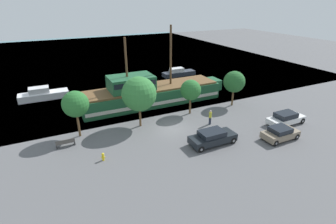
{
  "coord_description": "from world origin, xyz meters",
  "views": [
    {
      "loc": [
        -11.93,
        -23.67,
        13.67
      ],
      "look_at": [
        0.57,
        2.0,
        1.2
      ],
      "focal_mm": 28.0,
      "sensor_mm": 36.0,
      "label": 1
    }
  ],
  "objects_px": {
    "pirate_ship": "(150,93)",
    "bench_promenade_east": "(65,143)",
    "pedestrian_walking_near": "(210,117)",
    "parked_car_curb_rear": "(212,137)",
    "fire_hydrant": "(103,156)",
    "parked_car_curb_mid": "(286,118)",
    "moored_boat_dockside": "(178,73)",
    "moored_boat_outer": "(43,94)",
    "parked_car_curb_front": "(280,133)"
  },
  "relations": [
    {
      "from": "parked_car_curb_mid",
      "to": "moored_boat_dockside",
      "type": "bearing_deg",
      "value": 93.61
    },
    {
      "from": "moored_boat_outer",
      "to": "bench_promenade_east",
      "type": "height_order",
      "value": "moored_boat_outer"
    },
    {
      "from": "parked_car_curb_mid",
      "to": "pedestrian_walking_near",
      "type": "xyz_separation_m",
      "value": [
        -7.99,
        3.85,
        0.17
      ]
    },
    {
      "from": "pirate_ship",
      "to": "pedestrian_walking_near",
      "type": "distance_m",
      "value": 9.99
    },
    {
      "from": "moored_boat_outer",
      "to": "fire_hydrant",
      "type": "distance_m",
      "value": 20.2
    },
    {
      "from": "parked_car_curb_mid",
      "to": "parked_car_curb_front",
      "type": "bearing_deg",
      "value": -145.78
    },
    {
      "from": "moored_boat_outer",
      "to": "parked_car_curb_rear",
      "type": "height_order",
      "value": "moored_boat_outer"
    },
    {
      "from": "parked_car_curb_mid",
      "to": "parked_car_curb_rear",
      "type": "distance_m",
      "value": 10.36
    },
    {
      "from": "parked_car_curb_rear",
      "to": "fire_hydrant",
      "type": "distance_m",
      "value": 10.84
    },
    {
      "from": "moored_boat_dockside",
      "to": "fire_hydrant",
      "type": "distance_m",
      "value": 29.42
    },
    {
      "from": "pirate_ship",
      "to": "bench_promenade_east",
      "type": "relative_size",
      "value": 11.47
    },
    {
      "from": "parked_car_curb_front",
      "to": "bench_promenade_east",
      "type": "height_order",
      "value": "parked_car_curb_front"
    },
    {
      "from": "moored_boat_dockside",
      "to": "parked_car_curb_rear",
      "type": "height_order",
      "value": "moored_boat_dockside"
    },
    {
      "from": "pirate_ship",
      "to": "parked_car_curb_rear",
      "type": "height_order",
      "value": "pirate_ship"
    },
    {
      "from": "moored_boat_dockside",
      "to": "moored_boat_outer",
      "type": "distance_m",
      "value": 23.82
    },
    {
      "from": "parked_car_curb_mid",
      "to": "parked_car_curb_rear",
      "type": "xyz_separation_m",
      "value": [
        -10.36,
        -0.04,
        0.01
      ]
    },
    {
      "from": "moored_boat_dockside",
      "to": "parked_car_curb_front",
      "type": "bearing_deg",
      "value": -94.15
    },
    {
      "from": "parked_car_curb_mid",
      "to": "fire_hydrant",
      "type": "height_order",
      "value": "parked_car_curb_mid"
    },
    {
      "from": "parked_car_curb_rear",
      "to": "pedestrian_walking_near",
      "type": "height_order",
      "value": "pedestrian_walking_near"
    },
    {
      "from": "moored_boat_dockside",
      "to": "bench_promenade_east",
      "type": "relative_size",
      "value": 3.47
    },
    {
      "from": "fire_hydrant",
      "to": "pedestrian_walking_near",
      "type": "bearing_deg",
      "value": 8.64
    },
    {
      "from": "pirate_ship",
      "to": "parked_car_curb_front",
      "type": "height_order",
      "value": "pirate_ship"
    },
    {
      "from": "parked_car_curb_mid",
      "to": "pedestrian_walking_near",
      "type": "bearing_deg",
      "value": 154.3
    },
    {
      "from": "parked_car_curb_rear",
      "to": "fire_hydrant",
      "type": "height_order",
      "value": "parked_car_curb_rear"
    },
    {
      "from": "moored_boat_dockside",
      "to": "parked_car_curb_mid",
      "type": "distance_m",
      "value": 23.93
    },
    {
      "from": "pirate_ship",
      "to": "pedestrian_walking_near",
      "type": "height_order",
      "value": "pirate_ship"
    },
    {
      "from": "moored_boat_outer",
      "to": "parked_car_curb_rear",
      "type": "distance_m",
      "value": 26.27
    },
    {
      "from": "moored_boat_outer",
      "to": "parked_car_curb_front",
      "type": "xyz_separation_m",
      "value": [
        21.81,
        -23.94,
        0.0
      ]
    },
    {
      "from": "parked_car_curb_rear",
      "to": "parked_car_curb_front",
      "type": "bearing_deg",
      "value": -18.15
    },
    {
      "from": "moored_boat_dockside",
      "to": "pedestrian_walking_near",
      "type": "relative_size",
      "value": 3.55
    },
    {
      "from": "pirate_ship",
      "to": "bench_promenade_east",
      "type": "xyz_separation_m",
      "value": [
        -12.03,
        -7.18,
        -1.12
      ]
    },
    {
      "from": "moored_boat_outer",
      "to": "bench_promenade_east",
      "type": "relative_size",
      "value": 3.76
    },
    {
      "from": "moored_boat_outer",
      "to": "fire_hydrant",
      "type": "relative_size",
      "value": 8.91
    },
    {
      "from": "parked_car_curb_front",
      "to": "parked_car_curb_mid",
      "type": "distance_m",
      "value": 4.12
    },
    {
      "from": "parked_car_curb_front",
      "to": "fire_hydrant",
      "type": "xyz_separation_m",
      "value": [
        -17.62,
        4.18,
        -0.28
      ]
    },
    {
      "from": "parked_car_curb_rear",
      "to": "moored_boat_dockside",
      "type": "bearing_deg",
      "value": 69.69
    },
    {
      "from": "parked_car_curb_mid",
      "to": "bench_promenade_east",
      "type": "distance_m",
      "value": 24.55
    },
    {
      "from": "moored_boat_outer",
      "to": "parked_car_curb_mid",
      "type": "bearing_deg",
      "value": -40.61
    },
    {
      "from": "bench_promenade_east",
      "to": "pedestrian_walking_near",
      "type": "height_order",
      "value": "pedestrian_walking_near"
    },
    {
      "from": "pirate_ship",
      "to": "parked_car_curb_front",
      "type": "bearing_deg",
      "value": -61.37
    },
    {
      "from": "fire_hydrant",
      "to": "moored_boat_outer",
      "type": "bearing_deg",
      "value": 101.99
    },
    {
      "from": "moored_boat_dockside",
      "to": "fire_hydrant",
      "type": "height_order",
      "value": "moored_boat_dockside"
    },
    {
      "from": "pirate_ship",
      "to": "fire_hydrant",
      "type": "distance_m",
      "value": 14.55
    },
    {
      "from": "parked_car_curb_mid",
      "to": "bench_promenade_east",
      "type": "xyz_separation_m",
      "value": [
        -23.83,
        5.88,
        -0.3
      ]
    },
    {
      "from": "parked_car_curb_mid",
      "to": "bench_promenade_east",
      "type": "relative_size",
      "value": 2.6
    },
    {
      "from": "moored_boat_dockside",
      "to": "parked_car_curb_front",
      "type": "height_order",
      "value": "moored_boat_dockside"
    },
    {
      "from": "bench_promenade_east",
      "to": "parked_car_curb_mid",
      "type": "bearing_deg",
      "value": -13.86
    },
    {
      "from": "parked_car_curb_front",
      "to": "bench_promenade_east",
      "type": "xyz_separation_m",
      "value": [
        -20.43,
        8.2,
        -0.25
      ]
    },
    {
      "from": "parked_car_curb_rear",
      "to": "pedestrian_walking_near",
      "type": "xyz_separation_m",
      "value": [
        2.37,
        3.88,
        0.16
      ]
    },
    {
      "from": "moored_boat_dockside",
      "to": "pirate_ship",
      "type": "bearing_deg",
      "value": -133.58
    }
  ]
}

